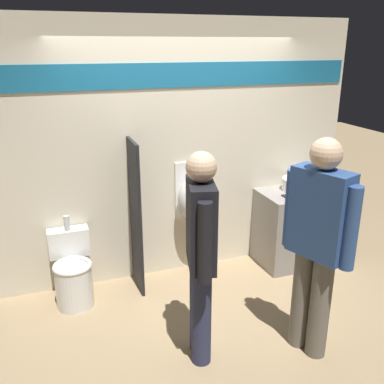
% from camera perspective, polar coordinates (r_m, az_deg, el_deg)
% --- Properties ---
extents(ground_plane, '(16.00, 16.00, 0.00)m').
position_cam_1_polar(ground_plane, '(4.53, 0.75, -13.33)').
color(ground_plane, '#997F5B').
extents(display_wall, '(3.92, 0.07, 2.70)m').
position_cam_1_polar(display_wall, '(4.52, -1.85, 5.44)').
color(display_wall, beige).
rests_on(display_wall, ground_plane).
extents(sink_counter, '(1.02, 0.58, 0.86)m').
position_cam_1_polar(sink_counter, '(5.14, 14.47, -4.42)').
color(sink_counter, gray).
rests_on(sink_counter, ground_plane).
extents(sink_basin, '(0.38, 0.38, 0.28)m').
position_cam_1_polar(sink_basin, '(4.99, 14.09, 1.02)').
color(sink_basin, white).
rests_on(sink_basin, sink_counter).
extents(cell_phone, '(0.07, 0.14, 0.01)m').
position_cam_1_polar(cell_phone, '(4.73, 12.58, -0.64)').
color(cell_phone, black).
rests_on(cell_phone, sink_counter).
extents(divider_near_counter, '(0.03, 0.44, 1.57)m').
position_cam_1_polar(divider_near_counter, '(4.34, -7.51, -3.36)').
color(divider_near_counter, black).
rests_on(divider_near_counter, ground_plane).
extents(urinal_near_counter, '(0.38, 0.28, 1.28)m').
position_cam_1_polar(urinal_near_counter, '(4.55, 0.36, -0.99)').
color(urinal_near_counter, silver).
rests_on(urinal_near_counter, ground_plane).
extents(toilet, '(0.40, 0.53, 0.85)m').
position_cam_1_polar(toilet, '(4.40, -15.61, -10.46)').
color(toilet, white).
rests_on(toilet, ground_plane).
extents(person_in_vest, '(0.35, 0.60, 1.80)m').
position_cam_1_polar(person_in_vest, '(3.45, 16.33, -6.26)').
color(person_in_vest, '#666056').
rests_on(person_in_vest, ground_plane).
extents(person_with_lanyard, '(0.29, 0.59, 1.72)m').
position_cam_1_polar(person_with_lanyard, '(3.27, 1.17, -7.80)').
color(person_with_lanyard, '#282D4C').
rests_on(person_with_lanyard, ground_plane).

